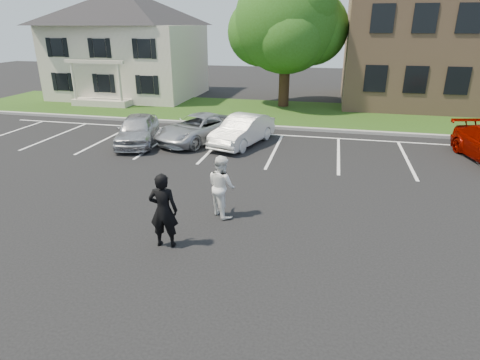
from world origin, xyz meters
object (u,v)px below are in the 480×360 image
(car_white_sedan, at_px, (243,130))
(house, at_px, (128,45))
(car_silver_west, at_px, (138,130))
(man_black_suit, at_px, (163,211))
(tree, at_px, (288,23))
(man_white_shirt, at_px, (222,186))
(car_silver_minivan, at_px, (198,128))

(car_white_sedan, bearing_deg, house, 151.72)
(car_silver_west, bearing_deg, car_white_sedan, -3.65)
(man_black_suit, bearing_deg, tree, -99.70)
(man_white_shirt, bearing_deg, car_silver_west, -5.37)
(house, height_order, car_silver_minivan, house)
(house, bearing_deg, car_white_sedan, -44.89)
(man_white_shirt, distance_m, car_silver_minivan, 8.16)
(man_black_suit, xyz_separation_m, man_white_shirt, (0.95, 2.03, -0.06))
(man_white_shirt, relative_size, car_white_sedan, 0.45)
(car_silver_west, bearing_deg, car_silver_minivan, 6.71)
(man_black_suit, distance_m, car_silver_minivan, 9.79)
(house, xyz_separation_m, car_silver_minivan, (9.18, -11.26, -3.19))
(tree, xyz_separation_m, man_black_suit, (-0.75, -19.05, -4.36))
(tree, bearing_deg, man_black_suit, -92.24)
(tree, height_order, man_black_suit, tree)
(house, height_order, man_black_suit, house)
(house, height_order, car_silver_west, house)
(car_silver_west, xyz_separation_m, car_silver_minivan, (2.63, 1.06, -0.05))
(tree, bearing_deg, car_white_sedan, -94.90)
(car_silver_west, bearing_deg, house, 102.77)
(man_black_suit, relative_size, car_silver_west, 0.49)
(house, distance_m, car_silver_minivan, 14.87)
(man_white_shirt, bearing_deg, tree, -47.03)
(man_black_suit, height_order, car_white_sedan, man_black_suit)
(man_black_suit, xyz_separation_m, car_white_sedan, (-0.08, 9.45, -0.31))
(tree, distance_m, man_black_suit, 19.56)
(house, xyz_separation_m, man_black_suit, (11.45, -20.78, -2.84))
(house, relative_size, tree, 1.17)
(man_white_shirt, height_order, car_silver_west, man_white_shirt)
(house, bearing_deg, car_silver_minivan, -50.83)
(man_black_suit, height_order, man_white_shirt, man_black_suit)
(man_black_suit, bearing_deg, man_white_shirt, -122.49)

